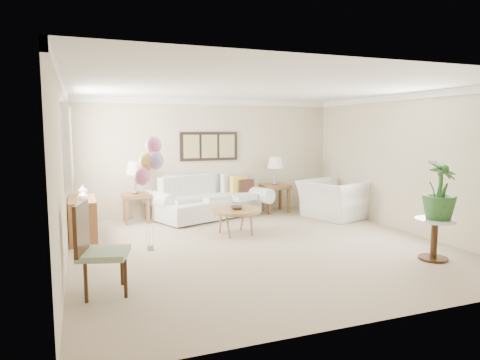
{
  "coord_description": "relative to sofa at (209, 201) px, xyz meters",
  "views": [
    {
      "loc": [
        -2.77,
        -6.38,
        1.95
      ],
      "look_at": [
        -0.14,
        0.6,
        1.05
      ],
      "focal_mm": 32.0,
      "sensor_mm": 36.0,
      "label": 1
    }
  ],
  "objects": [
    {
      "name": "ground_plane",
      "position": [
        0.15,
        -2.54,
        -0.37
      ],
      "size": [
        6.0,
        6.0,
        0.0
      ],
      "primitive_type": "plane",
      "color": "tan"
    },
    {
      "name": "room_shell",
      "position": [
        0.04,
        -2.45,
        1.26
      ],
      "size": [
        6.04,
        6.04,
        2.6
      ],
      "color": "beige",
      "rests_on": "ground"
    },
    {
      "name": "wall_art_triptych",
      "position": [
        0.15,
        0.42,
        1.18
      ],
      "size": [
        1.35,
        0.06,
        0.65
      ],
      "color": "black",
      "rests_on": "ground"
    },
    {
      "name": "sofa",
      "position": [
        0.0,
        0.0,
        0.0
      ],
      "size": [
        2.85,
        1.72,
        0.94
      ],
      "color": "white",
      "rests_on": "ground"
    },
    {
      "name": "end_table_left",
      "position": [
        -1.56,
        0.06,
        0.14
      ],
      "size": [
        0.56,
        0.51,
        0.61
      ],
      "color": "brown",
      "rests_on": "ground"
    },
    {
      "name": "end_table_right",
      "position": [
        1.63,
        0.04,
        0.18
      ],
      "size": [
        0.6,
        0.54,
        0.65
      ],
      "color": "brown",
      "rests_on": "ground"
    },
    {
      "name": "lamp_left",
      "position": [
        -1.56,
        0.06,
        0.75
      ],
      "size": [
        0.38,
        0.38,
        0.67
      ],
      "color": "gray",
      "rests_on": "end_table_left"
    },
    {
      "name": "lamp_right",
      "position": [
        1.63,
        0.04,
        0.78
      ],
      "size": [
        0.37,
        0.37,
        0.65
      ],
      "color": "gray",
      "rests_on": "end_table_right"
    },
    {
      "name": "coffee_table",
      "position": [
        0.03,
        -1.65,
        0.07
      ],
      "size": [
        0.94,
        0.94,
        0.48
      ],
      "color": "#A27944",
      "rests_on": "ground"
    },
    {
      "name": "decor_bowl",
      "position": [
        0.04,
        -1.69,
        0.14
      ],
      "size": [
        0.3,
        0.3,
        0.06
      ],
      "primitive_type": "imported",
      "rotation": [
        0.0,
        0.0,
        -0.29
      ],
      "color": "#332A20",
      "rests_on": "coffee_table"
    },
    {
      "name": "armchair",
      "position": [
        2.52,
        -1.01,
        0.04
      ],
      "size": [
        1.42,
        1.52,
        0.82
      ],
      "primitive_type": "imported",
      "rotation": [
        0.0,
        0.0,
        1.87
      ],
      "color": "white",
      "rests_on": "ground"
    },
    {
      "name": "side_table",
      "position": [
        2.27,
        -4.13,
        0.1
      ],
      "size": [
        0.57,
        0.57,
        0.62
      ],
      "color": "silver",
      "rests_on": "ground"
    },
    {
      "name": "potted_plant",
      "position": [
        2.29,
        -4.17,
        0.69
      ],
      "size": [
        0.61,
        0.61,
        0.87
      ],
      "primitive_type": "imported",
      "rotation": [
        0.0,
        0.0,
        0.31
      ],
      "color": "#274924",
      "rests_on": "side_table"
    },
    {
      "name": "accent_chair",
      "position": [
        -2.48,
        -3.78,
        0.21
      ],
      "size": [
        0.66,
        0.66,
        1.11
      ],
      "color": "gray",
      "rests_on": "ground"
    },
    {
      "name": "credenza",
      "position": [
        -2.61,
        -1.04,
        0.0
      ],
      "size": [
        0.46,
        1.2,
        0.74
      ],
      "color": "brown",
      "rests_on": "ground"
    },
    {
      "name": "vase_white",
      "position": [
        -2.59,
        -1.26,
        0.46
      ],
      "size": [
        0.17,
        0.17,
        0.17
      ],
      "primitive_type": "imported",
      "rotation": [
        0.0,
        0.0,
        0.04
      ],
      "color": "white",
      "rests_on": "credenza"
    },
    {
      "name": "vase_sage",
      "position": [
        -2.59,
        -0.74,
        0.47
      ],
      "size": [
        0.2,
        0.2,
        0.2
      ],
      "primitive_type": "imported",
      "rotation": [
        0.0,
        0.0,
        -0.03
      ],
      "color": "#B8BBB7",
      "rests_on": "credenza"
    },
    {
      "name": "balloon_cluster",
      "position": [
        -1.59,
        -2.1,
        1.06
      ],
      "size": [
        0.48,
        0.43,
        1.83
      ],
      "color": "gray",
      "rests_on": "ground"
    }
  ]
}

